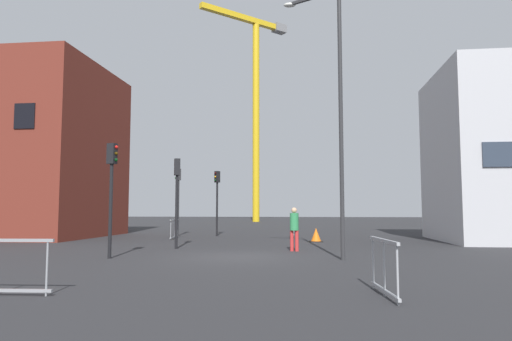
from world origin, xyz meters
TOP-DOWN VIEW (x-y plane):
  - ground at (0.00, 0.00)m, footprint 160.00×160.00m
  - brick_building at (-14.77, 9.90)m, footprint 9.93×8.85m
  - construction_crane at (-4.62, 43.39)m, footprint 10.40×9.85m
  - streetlamp_tall at (3.32, -0.45)m, footprint 2.01×1.12m
  - traffic_light_far at (-3.09, 2.95)m, footprint 0.32×0.39m
  - traffic_light_island at (-3.21, 11.98)m, footprint 0.35×0.39m
  - traffic_light_crosswalk at (-5.64, 11.91)m, footprint 0.39×0.33m
  - traffic_light_median at (-4.19, -1.02)m, footprint 0.39×0.30m
  - pedestrian_walking at (1.86, 2.38)m, footprint 0.34×0.34m
  - safety_barrier_left_run at (1.44, 10.75)m, footprint 0.15×2.16m
  - safety_barrier_rear at (-5.03, 9.16)m, footprint 0.32×2.34m
  - safety_barrier_right_run at (3.89, -6.79)m, footprint 0.27×1.90m
  - traffic_cone_by_barrier at (2.76, 7.75)m, footprint 0.68×0.68m

SIDE VIEW (x-z plane):
  - ground at x=0.00m, z-range 0.00..0.00m
  - traffic_cone_by_barrier at x=2.76m, z-range -0.02..0.67m
  - safety_barrier_right_run at x=3.89m, z-range 0.02..1.10m
  - safety_barrier_left_run at x=1.44m, z-range 0.02..1.10m
  - safety_barrier_rear at x=-5.03m, z-range 0.02..1.10m
  - pedestrian_walking at x=1.86m, z-range 0.14..1.85m
  - traffic_light_far at x=-3.09m, z-range 0.66..4.43m
  - traffic_light_median at x=-4.19m, z-range 0.67..4.55m
  - traffic_light_island at x=-3.21m, z-range 0.68..4.66m
  - traffic_light_crosswalk at x=-5.64m, z-range 0.70..4.83m
  - brick_building at x=-14.77m, z-range 0.00..10.16m
  - streetlamp_tall at x=3.32m, z-range 0.75..9.95m
  - construction_crane at x=-4.62m, z-range 3.39..30.55m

